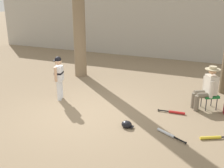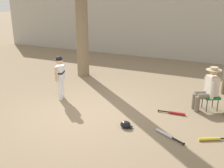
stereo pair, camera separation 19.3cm
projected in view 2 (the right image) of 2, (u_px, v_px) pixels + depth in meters
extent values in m
plane|color=#7F6B51|center=(84.00, 115.00, 7.17)|extent=(60.00, 60.00, 0.00)
cube|color=#ADA89E|center=(160.00, 28.00, 12.94)|extent=(18.00, 0.36, 2.81)
cone|color=#7F6B51|center=(84.00, 75.00, 10.56)|extent=(0.72, 0.72, 0.27)
cylinder|color=white|center=(60.00, 90.00, 8.09)|extent=(0.12, 0.12, 0.58)
cylinder|color=white|center=(62.00, 88.00, 8.25)|extent=(0.12, 0.12, 0.58)
cube|color=white|center=(60.00, 73.00, 8.01)|extent=(0.28, 0.34, 0.44)
cube|color=black|center=(60.00, 72.00, 8.00)|extent=(0.29, 0.35, 0.05)
sphere|color=tan|center=(59.00, 61.00, 7.89)|extent=(0.20, 0.20, 0.20)
sphere|color=black|center=(59.00, 59.00, 7.87)|extent=(0.19, 0.19, 0.19)
cube|color=black|center=(56.00, 60.00, 7.89)|extent=(0.14, 0.16, 0.02)
cylinder|color=tan|center=(56.00, 74.00, 7.77)|extent=(0.10, 0.10, 0.42)
cylinder|color=tan|center=(61.00, 74.00, 8.23)|extent=(0.10, 0.10, 0.40)
ellipsoid|color=#AD472D|center=(60.00, 78.00, 8.31)|extent=(0.24, 0.18, 0.18)
cube|color=#196B2D|center=(211.00, 96.00, 7.38)|extent=(0.55, 0.55, 0.06)
cylinder|color=#333338|center=(207.00, 105.00, 7.29)|extent=(0.02, 0.02, 0.38)
cylinder|color=#333338|center=(202.00, 101.00, 7.57)|extent=(0.02, 0.02, 0.38)
cylinder|color=#333338|center=(218.00, 105.00, 7.31)|extent=(0.02, 0.02, 0.38)
cylinder|color=#333338|center=(213.00, 101.00, 7.60)|extent=(0.02, 0.02, 0.38)
cylinder|color=#6B6051|center=(197.00, 104.00, 7.30)|extent=(0.13, 0.13, 0.43)
cylinder|color=#6B6051|center=(194.00, 101.00, 7.49)|extent=(0.13, 0.13, 0.43)
cylinder|color=#6B6051|center=(205.00, 96.00, 7.25)|extent=(0.42, 0.33, 0.15)
cylinder|color=#6B6051|center=(202.00, 94.00, 7.44)|extent=(0.42, 0.33, 0.15)
cube|color=beige|center=(212.00, 86.00, 7.28)|extent=(0.39, 0.43, 0.52)
cylinder|color=beige|center=(213.00, 91.00, 7.08)|extent=(0.12, 0.12, 0.46)
cylinder|color=beige|center=(205.00, 85.00, 7.50)|extent=(0.12, 0.12, 0.46)
sphere|color=tan|center=(214.00, 71.00, 7.15)|extent=(0.22, 0.22, 0.22)
cylinder|color=tan|center=(214.00, 70.00, 7.14)|extent=(0.40, 0.40, 0.02)
cylinder|color=tan|center=(214.00, 69.00, 7.13)|extent=(0.20, 0.20, 0.09)
cylinder|color=red|center=(177.00, 113.00, 7.18)|extent=(0.43, 0.09, 0.07)
cylinder|color=black|center=(164.00, 111.00, 7.30)|extent=(0.28, 0.05, 0.03)
cylinder|color=black|center=(158.00, 110.00, 7.35)|extent=(0.02, 0.06, 0.06)
cylinder|color=yellow|center=(209.00, 139.00, 5.93)|extent=(0.44, 0.28, 0.07)
cylinder|color=#B7BCC6|center=(164.00, 134.00, 6.16)|extent=(0.45, 0.29, 0.07)
cylinder|color=black|center=(178.00, 141.00, 5.86)|extent=(0.29, 0.18, 0.03)
cylinder|color=black|center=(184.00, 144.00, 5.74)|extent=(0.04, 0.06, 0.06)
ellipsoid|color=black|center=(125.00, 124.00, 6.49)|extent=(0.25, 0.23, 0.17)
cube|color=black|center=(130.00, 127.00, 6.46)|extent=(0.10, 0.12, 0.02)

